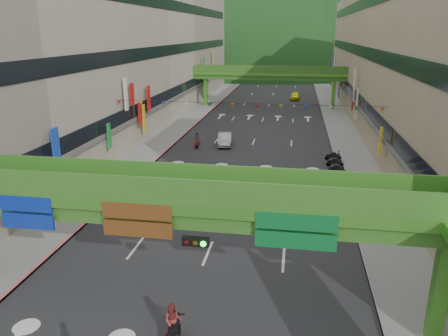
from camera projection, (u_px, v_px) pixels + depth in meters
road_slab at (261, 125)px, 61.85m from camera, size 18.00×140.00×0.02m
sidewalk_left at (185, 122)px, 63.53m from camera, size 4.00×140.00×0.15m
sidewalk_right at (340, 127)px, 60.13m from camera, size 4.00×140.00×0.15m
curb_left at (198, 122)px, 63.23m from camera, size 0.20×140.00×0.18m
curb_right at (326, 127)px, 60.42m from camera, size 0.20×140.00×0.18m
building_row_left at (129, 55)px, 61.95m from camera, size 12.80×95.00×19.00m
building_row_right at (409, 58)px, 56.10m from camera, size 12.80×95.00×19.00m
overpass_near at (197, 219)px, 18.14m from camera, size 28.00×12.27×7.10m
overpass_far at (269, 76)px, 74.36m from camera, size 28.00×2.20×7.10m
hill_left at (245, 66)px, 167.75m from camera, size 168.00×140.00×112.00m
hill_right at (347, 64)px, 180.39m from camera, size 208.00×176.00×128.00m
bunting_string at (245, 106)px, 41.24m from camera, size 26.00×0.36×0.47m
scooter_rider_mid at (173, 324)px, 18.30m from camera, size 0.83×1.59×1.88m
scooter_rider_far at (197, 140)px, 49.46m from camera, size 0.81×1.60×1.89m
parked_scooter_row at (336, 165)px, 41.50m from camera, size 1.60×7.17×1.08m
car_silver at (225, 139)px, 50.64m from camera, size 2.10×4.51×1.43m
car_yellow at (295, 96)px, 84.48m from camera, size 1.87×4.48×1.52m
pedestrian_dark at (395, 204)px, 31.37m from camera, size 1.05×0.80×1.65m
pedestrian_blue at (361, 202)px, 31.91m from camera, size 0.77×0.54×1.56m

